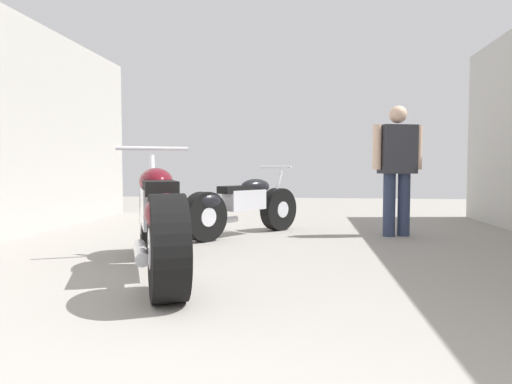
% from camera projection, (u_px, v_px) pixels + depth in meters
% --- Properties ---
extents(ground_plane, '(17.53, 17.53, 0.00)m').
position_uv_depth(ground_plane, '(267.00, 257.00, 4.34)').
color(ground_plane, gray).
extents(motorcycle_maroon_cruiser, '(1.16, 2.20, 1.08)m').
position_uv_depth(motorcycle_maroon_cruiser, '(159.00, 220.00, 3.60)').
color(motorcycle_maroon_cruiser, black).
rests_on(motorcycle_maroon_cruiser, ground_plane).
extents(motorcycle_black_naked, '(1.29, 1.63, 0.90)m').
position_uv_depth(motorcycle_black_naked, '(242.00, 206.00, 5.71)').
color(motorcycle_black_naked, black).
rests_on(motorcycle_black_naked, ground_plane).
extents(mechanic_in_blue, '(0.66, 0.35, 1.65)m').
position_uv_depth(mechanic_in_blue, '(397.00, 163.00, 5.66)').
color(mechanic_in_blue, '#2D3851').
rests_on(mechanic_in_blue, ground_plane).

